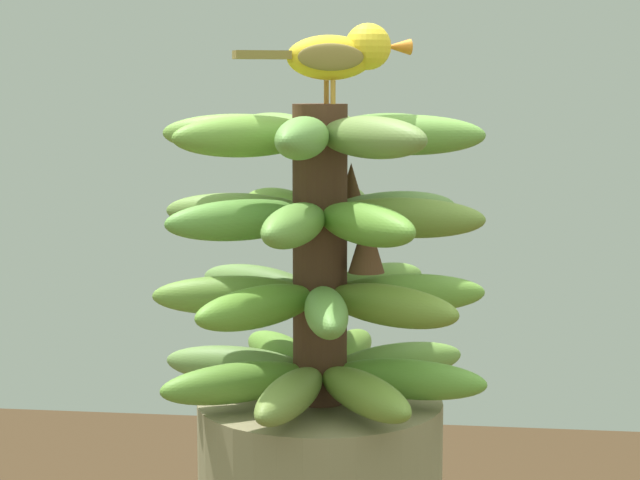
{
  "coord_description": "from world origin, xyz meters",
  "views": [
    {
      "loc": [
        1.1,
        0.14,
        1.56
      ],
      "look_at": [
        0.0,
        0.0,
        1.41
      ],
      "focal_mm": 63.1,
      "sensor_mm": 36.0,
      "label": 1
    }
  ],
  "objects": [
    {
      "name": "perched_bird",
      "position": [
        0.0,
        0.02,
        1.59
      ],
      "size": [
        0.08,
        0.17,
        0.08
      ],
      "color": "#C68933",
      "rests_on": "banana_bunch"
    },
    {
      "name": "banana_bunch",
      "position": [
        -0.0,
        0.0,
        1.4
      ],
      "size": [
        0.34,
        0.34,
        0.3
      ],
      "color": "#4C2D1E",
      "rests_on": "banana_tree"
    }
  ]
}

